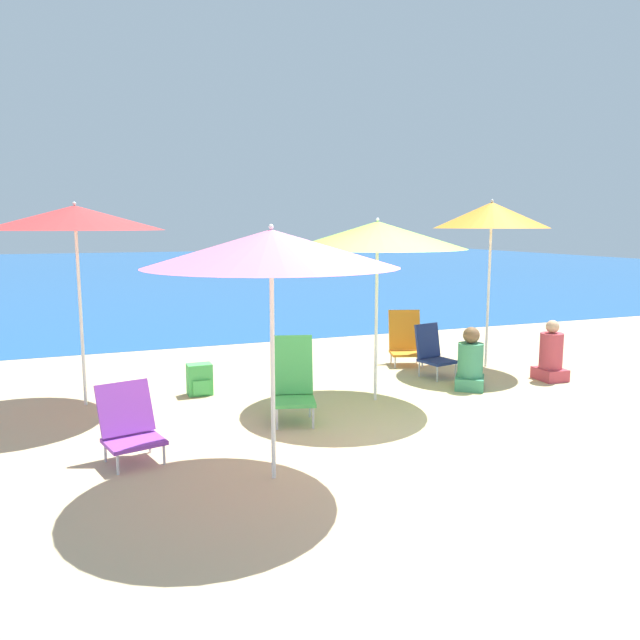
{
  "coord_description": "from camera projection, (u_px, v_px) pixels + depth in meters",
  "views": [
    {
      "loc": [
        -2.98,
        -5.04,
        2.07
      ],
      "look_at": [
        -0.41,
        1.53,
        1.0
      ],
      "focal_mm": 35.0,
      "sensor_mm": 36.0,
      "label": 1
    }
  ],
  "objects": [
    {
      "name": "ground_plane",
      "position": [
        417.0,
        442.0,
        6.03
      ],
      "size": [
        60.0,
        60.0,
        0.0
      ],
      "primitive_type": "plane",
      "color": "#C6B284"
    },
    {
      "name": "sea_water",
      "position": [
        144.0,
        269.0,
        29.53
      ],
      "size": [
        60.0,
        40.0,
        0.01
      ],
      "color": "#1E5699",
      "rests_on": "ground"
    },
    {
      "name": "beach_umbrella_red",
      "position": [
        75.0,
        218.0,
        6.94
      ],
      "size": [
        1.96,
        1.96,
        2.33
      ],
      "color": "white",
      "rests_on": "ground"
    },
    {
      "name": "beach_umbrella_pink",
      "position": [
        271.0,
        249.0,
        4.89
      ],
      "size": [
        2.03,
        2.03,
        2.08
      ],
      "color": "white",
      "rests_on": "ground"
    },
    {
      "name": "beach_umbrella_lime",
      "position": [
        377.0,
        235.0,
        7.18
      ],
      "size": [
        2.06,
        2.06,
        2.16
      ],
      "color": "white",
      "rests_on": "ground"
    },
    {
      "name": "beach_umbrella_orange",
      "position": [
        492.0,
        215.0,
        8.89
      ],
      "size": [
        1.64,
        1.64,
        2.44
      ],
      "color": "white",
      "rests_on": "ground"
    },
    {
      "name": "beach_chair_green",
      "position": [
        293.0,
        381.0,
        6.66
      ],
      "size": [
        0.56,
        0.64,
        0.9
      ],
      "rotation": [
        0.0,
        0.0,
        -0.27
      ],
      "color": "silver",
      "rests_on": "ground"
    },
    {
      "name": "beach_chair_orange",
      "position": [
        405.0,
        340.0,
        9.39
      ],
      "size": [
        0.6,
        0.61,
        0.8
      ],
      "rotation": [
        0.0,
        0.0,
        -0.32
      ],
      "color": "silver",
      "rests_on": "ground"
    },
    {
      "name": "beach_chair_navy",
      "position": [
        432.0,
        351.0,
        8.61
      ],
      "size": [
        0.49,
        0.55,
        0.72
      ],
      "rotation": [
        0.0,
        0.0,
        0.21
      ],
      "color": "silver",
      "rests_on": "ground"
    },
    {
      "name": "beach_chair_purple",
      "position": [
        129.0,
        424.0,
        5.53
      ],
      "size": [
        0.59,
        0.62,
        0.68
      ],
      "rotation": [
        0.0,
        0.0,
        0.24
      ],
      "color": "silver",
      "rests_on": "ground"
    },
    {
      "name": "person_seated_near",
      "position": [
        470.0,
        364.0,
        7.94
      ],
      "size": [
        0.53,
        0.54,
        0.8
      ],
      "rotation": [
        0.0,
        0.0,
        -0.65
      ],
      "color": "#3F8C66",
      "rests_on": "ground"
    },
    {
      "name": "person_seated_far",
      "position": [
        551.0,
        356.0,
        8.4
      ],
      "size": [
        0.35,
        0.41,
        0.82
      ],
      "rotation": [
        0.0,
        0.0,
        -0.04
      ],
      "color": "#BF3F4C",
      "rests_on": "ground"
    },
    {
      "name": "backpack_green",
      "position": [
        200.0,
        380.0,
        7.68
      ],
      "size": [
        0.3,
        0.24,
        0.39
      ],
      "color": "#47B756",
      "rests_on": "ground"
    }
  ]
}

